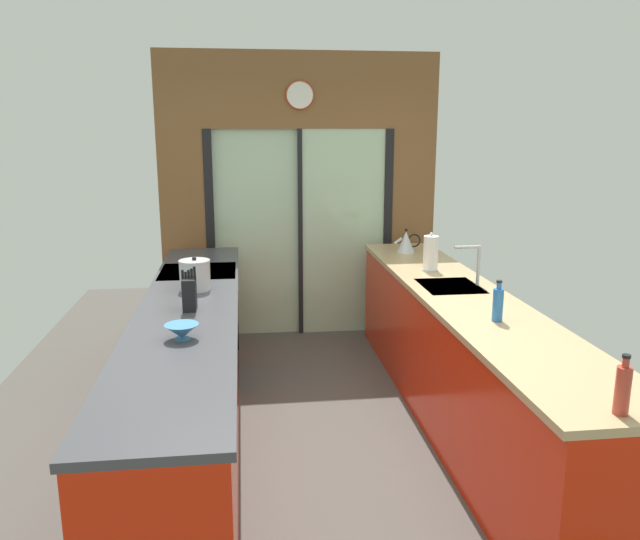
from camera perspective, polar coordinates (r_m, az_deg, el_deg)
The scene contains 13 objects.
ground_plane at distance 4.68m, azimuth 0.40°, elevation -12.73°, with size 5.04×7.60×0.02m, color #4C4742.
back_wall_unit at distance 6.03m, azimuth -1.85°, elevation 8.21°, with size 2.64×0.12×2.70m.
left_counter_run at distance 4.04m, azimuth -11.78°, elevation -9.95°, with size 0.62×3.80×0.92m.
right_counter_run at distance 4.44m, azimuth 12.78°, elevation -7.93°, with size 0.62×3.80×0.92m.
sink_faucet at distance 4.53m, azimuth 13.90°, elevation 0.98°, with size 0.19×0.02×0.29m.
oven_range at distance 5.09m, azimuth -10.80°, elevation -5.18°, with size 0.60×0.60×0.92m.
mixing_bowl at distance 3.39m, azimuth -12.48°, elevation -5.48°, with size 0.18×0.18×0.08m.
knife_block at distance 3.90m, azimuth -11.81°, elevation -2.10°, with size 0.09×0.14×0.27m.
stock_pot at distance 4.37m, azimuth -11.33°, elevation -0.45°, with size 0.21×0.21×0.23m.
kettle at distance 5.64m, azimuth 7.85°, elevation 2.57°, with size 0.25×0.16×0.22m.
soap_bottle_near at distance 2.73m, azimuth 25.87°, elevation -9.74°, with size 0.06×0.06×0.25m.
soap_bottle_far at distance 3.74m, azimuth 15.90°, elevation -2.99°, with size 0.06×0.06×0.24m.
paper_towel_roll at distance 4.93m, azimuth 10.05°, elevation 1.49°, with size 0.13×0.13×0.30m.
Camera 1 is at (-0.56, -3.58, 2.02)m, focal length 35.12 mm.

